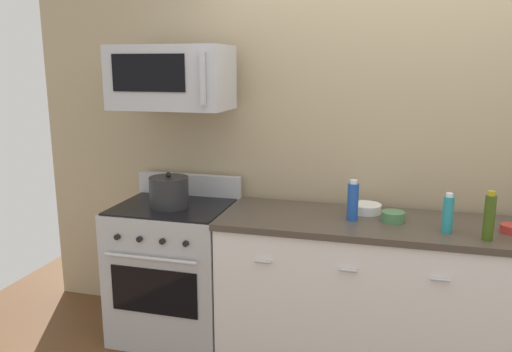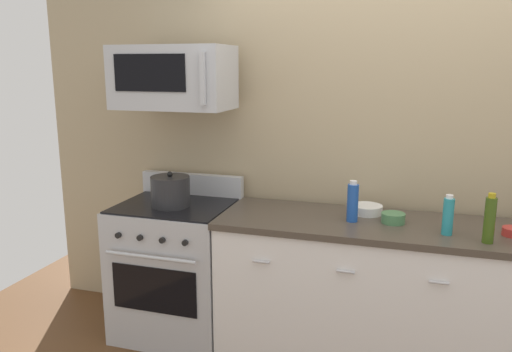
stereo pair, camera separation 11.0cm
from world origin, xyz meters
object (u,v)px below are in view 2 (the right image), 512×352
at_px(bowl_green_glaze, 393,218).
at_px(stockpot, 170,191).
at_px(bottle_olive_oil, 490,219).
at_px(bottle_dish_soap, 448,216).
at_px(bowl_white_ceramic, 367,209).
at_px(microwave, 173,77).
at_px(bottle_soda_blue, 353,202).
at_px(range_oven, 177,268).

relative_size(bowl_green_glaze, stockpot, 0.54).
height_order(bottle_olive_oil, bottle_dish_soap, bottle_olive_oil).
distance_m(bottle_dish_soap, bowl_green_glaze, 0.33).
xyz_separation_m(bowl_white_ceramic, bowl_green_glaze, (0.17, -0.15, 0.00)).
height_order(bottle_olive_oil, bowl_green_glaze, bottle_olive_oil).
bearing_deg(bowl_white_ceramic, bottle_olive_oil, -28.47).
bearing_deg(bottle_dish_soap, microwave, 174.59).
xyz_separation_m(bottle_olive_oil, stockpot, (-1.89, 0.14, -0.02)).
bearing_deg(bottle_olive_oil, bowl_green_glaze, 156.98).
relative_size(bottle_soda_blue, bottle_dish_soap, 1.10).
bearing_deg(bowl_green_glaze, bottle_soda_blue, -171.04).
xyz_separation_m(bottle_olive_oil, bowl_white_ceramic, (-0.65, 0.35, -0.10)).
relative_size(range_oven, bowl_white_ceramic, 5.54).
height_order(range_oven, bowl_green_glaze, range_oven).
xyz_separation_m(bottle_olive_oil, bowl_green_glaze, (-0.49, 0.21, -0.10)).
xyz_separation_m(range_oven, bottle_olive_oil, (1.89, -0.19, 0.58)).
bearing_deg(bottle_olive_oil, stockpot, 175.74).
bearing_deg(stockpot, bottle_soda_blue, 1.39).
relative_size(bottle_olive_oil, bottle_dish_soap, 1.19).
xyz_separation_m(bottle_soda_blue, bottle_olive_oil, (0.72, -0.17, 0.01)).
height_order(range_oven, bottle_olive_oil, bottle_olive_oil).
height_order(bottle_soda_blue, bowl_white_ceramic, bottle_soda_blue).
bearing_deg(bowl_green_glaze, bottle_dish_soap, -23.89).
bearing_deg(bottle_soda_blue, bottle_olive_oil, -13.24).
distance_m(range_oven, microwave, 1.28).
distance_m(bowl_white_ceramic, stockpot, 1.26).
bearing_deg(bottle_olive_oil, bottle_dish_soap, 158.28).
height_order(bottle_dish_soap, stockpot, stockpot).
relative_size(range_oven, bottle_olive_oil, 4.00).
bearing_deg(bottle_olive_oil, range_oven, 174.14).
bearing_deg(stockpot, range_oven, 90.00).
height_order(bottle_soda_blue, bottle_olive_oil, bottle_olive_oil).
height_order(bottle_soda_blue, bowl_green_glaze, bottle_soda_blue).
bearing_deg(bowl_white_ceramic, bottle_soda_blue, -110.75).
bearing_deg(bottle_soda_blue, range_oven, 178.79).
distance_m(range_oven, bowl_white_ceramic, 1.34).
xyz_separation_m(microwave, bowl_white_ceramic, (1.24, 0.11, -0.80)).
height_order(range_oven, stockpot, stockpot).
bearing_deg(bowl_green_glaze, stockpot, -177.33).
height_order(bottle_dish_soap, bowl_white_ceramic, bottle_dish_soap).
bearing_deg(bottle_olive_oil, bottle_soda_blue, 166.76).
relative_size(bottle_soda_blue, stockpot, 0.97).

